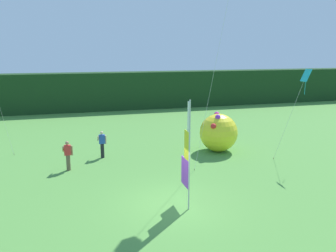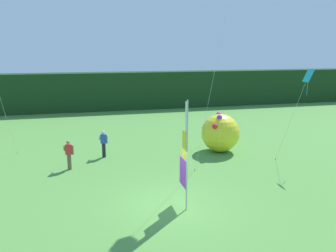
{
  "view_description": "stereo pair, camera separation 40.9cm",
  "coord_description": "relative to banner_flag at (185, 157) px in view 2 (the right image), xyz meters",
  "views": [
    {
      "loc": [
        -3.78,
        -12.99,
        6.5
      ],
      "look_at": [
        0.76,
        3.39,
        2.67
      ],
      "focal_mm": 36.34,
      "sensor_mm": 36.0,
      "label": 1
    },
    {
      "loc": [
        -3.39,
        -13.09,
        6.5
      ],
      "look_at": [
        0.76,
        3.39,
        2.67
      ],
      "focal_mm": 36.34,
      "sensor_mm": 36.0,
      "label": 2
    }
  ],
  "objects": [
    {
      "name": "person_mid_field",
      "position": [
        -2.85,
        7.69,
        -1.31
      ],
      "size": [
        0.55,
        0.48,
        1.67
      ],
      "color": "black",
      "rests_on": "ground"
    },
    {
      "name": "person_near_banner",
      "position": [
        -4.85,
        5.94,
        -1.33
      ],
      "size": [
        0.55,
        0.48,
        1.65
      ],
      "color": "brown",
      "rests_on": "ground"
    },
    {
      "name": "kite_cyan_diamond_0",
      "position": [
        8.26,
        3.86,
        2.62
      ],
      "size": [
        1.32,
        1.15,
        5.45
      ],
      "color": "brown",
      "rests_on": "ground"
    },
    {
      "name": "ground_plane",
      "position": [
        -0.53,
        0.34,
        -2.21
      ],
      "size": [
        120.0,
        120.0,
        0.0
      ],
      "primitive_type": "plane",
      "color": "#518E3D"
    },
    {
      "name": "inflatable_balloon",
      "position": [
        4.56,
        7.09,
        -0.97
      ],
      "size": [
        2.46,
        2.46,
        2.54
      ],
      "color": "yellow",
      "rests_on": "ground"
    },
    {
      "name": "distant_treeline",
      "position": [
        -0.53,
        24.98,
        -0.16
      ],
      "size": [
        80.0,
        2.4,
        4.08
      ],
      "primitive_type": "cube",
      "color": "#193819",
      "rests_on": "ground"
    },
    {
      "name": "banner_flag",
      "position": [
        0.0,
        0.0,
        0.0
      ],
      "size": [
        0.06,
        1.03,
        4.6
      ],
      "color": "#B7B7BC",
      "rests_on": "ground"
    }
  ]
}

